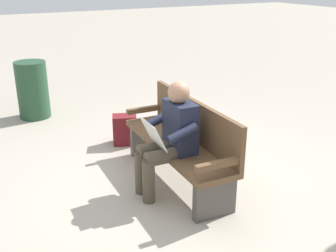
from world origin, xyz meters
TOP-DOWN VIEW (x-y plane):
  - ground_plane at (0.00, 0.00)m, footprint 40.00×40.00m
  - bench_near at (-0.00, -0.07)m, footprint 1.82×0.57m
  - person_seated at (-0.18, 0.17)m, footprint 0.59×0.59m
  - backpack at (1.22, 0.08)m, footprint 0.34×0.37m
  - trash_bin at (2.89, 0.91)m, footprint 0.48×0.48m

SIDE VIEW (x-z plane):
  - ground_plane at x=0.00m, z-range 0.00..0.00m
  - backpack at x=1.22m, z-range 0.00..0.39m
  - trash_bin at x=2.89m, z-range 0.00..0.89m
  - bench_near at x=0.00m, z-range 0.01..0.91m
  - person_seated at x=-0.18m, z-range 0.04..1.22m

